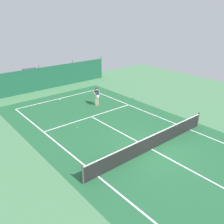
% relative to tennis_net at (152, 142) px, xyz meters
% --- Properties ---
extents(ground_plane, '(36.00, 36.00, 0.00)m').
position_rel_tennis_net_xyz_m(ground_plane, '(0.00, 0.00, -0.51)').
color(ground_plane, '#4C8456').
extents(court_surface, '(11.02, 26.60, 0.01)m').
position_rel_tennis_net_xyz_m(court_surface, '(0.00, 0.00, -0.51)').
color(court_surface, '#236038').
rests_on(court_surface, ground).
extents(tennis_net, '(10.12, 0.10, 1.10)m').
position_rel_tennis_net_xyz_m(tennis_net, '(0.00, 0.00, 0.00)').
color(tennis_net, black).
rests_on(tennis_net, ground).
extents(back_fence, '(16.30, 0.98, 2.70)m').
position_rel_tennis_net_xyz_m(back_fence, '(-0.00, 16.07, 0.16)').
color(back_fence, '#195138').
rests_on(back_fence, ground).
extents(tennis_player, '(0.73, 0.74, 1.64)m').
position_rel_tennis_net_xyz_m(tennis_player, '(1.82, 8.10, 0.45)').
color(tennis_player, '#D8AD8C').
rests_on(tennis_player, ground).
extents(tennis_ball_near_player, '(0.07, 0.07, 0.07)m').
position_rel_tennis_net_xyz_m(tennis_ball_near_player, '(-1.91, 5.45, -0.48)').
color(tennis_ball_near_player, '#CCDB33').
rests_on(tennis_ball_near_player, ground).
extents(parked_car, '(2.25, 4.32, 1.68)m').
position_rel_tennis_net_xyz_m(parked_car, '(0.26, 18.43, 0.33)').
color(parked_car, navy).
rests_on(parked_car, ground).
extents(water_bottle, '(0.08, 0.08, 0.24)m').
position_rel_tennis_net_xyz_m(water_bottle, '(5.51, 7.19, -0.39)').
color(water_bottle, '#338CD8').
rests_on(water_bottle, ground).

